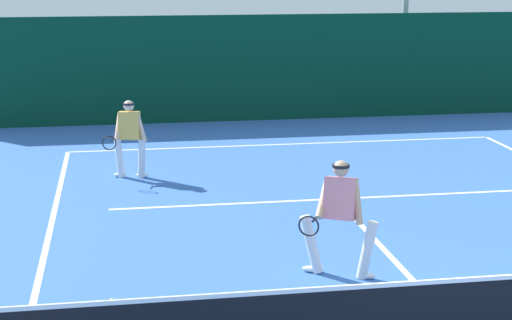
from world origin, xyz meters
The scene contains 8 objects.
court_line_baseline_far centered at (0.00, 11.45, 0.00)m, with size 10.37×0.10×0.01m, color white.
court_line_service centered at (0.00, 6.59, 0.00)m, with size 8.46×0.10×0.01m, color white.
court_line_centre centered at (0.00, 3.20, 0.00)m, with size 0.10×6.40×0.01m, color white.
tennis_net centered at (0.00, 0.00, 0.51)m, with size 11.37×0.09×1.10m.
player_near centered at (-0.99, 2.78, 0.93)m, with size 1.19×0.85×1.69m.
player_far centered at (-3.79, 8.86, 0.88)m, with size 0.92×0.84×1.61m.
tennis_ball_extra centered at (-4.17, 2.30, 0.03)m, with size 0.07×0.07×0.07m, color #D1E033.
back_fence_windscreen centered at (0.00, 14.74, 1.46)m, with size 17.33×0.12×2.92m, color #073725.
Camera 1 is at (-3.99, -8.13, 4.38)m, focal length 58.99 mm.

